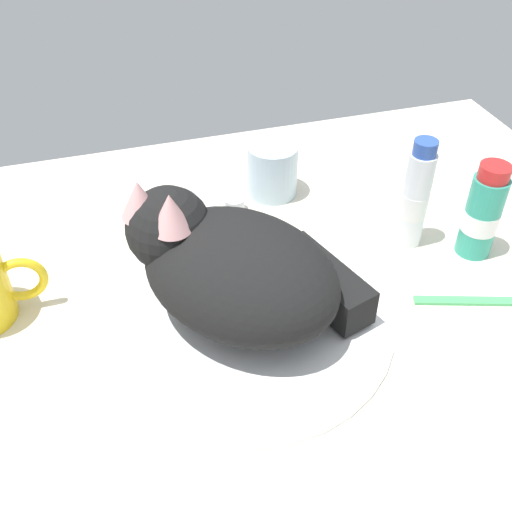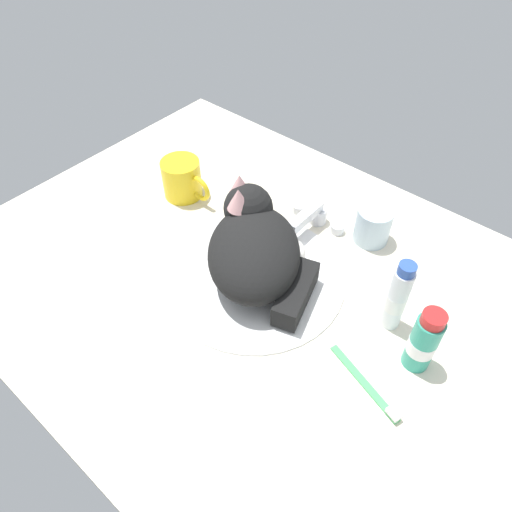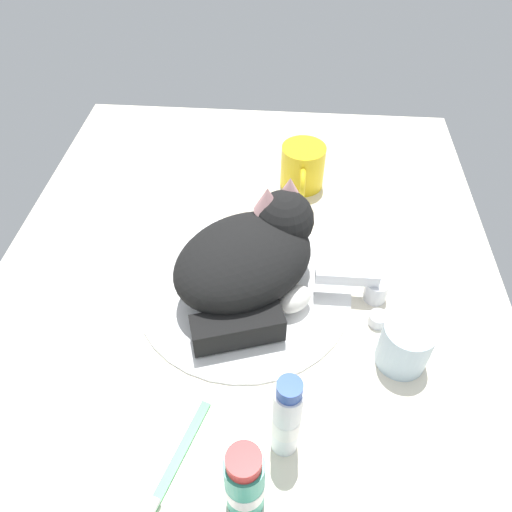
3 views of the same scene
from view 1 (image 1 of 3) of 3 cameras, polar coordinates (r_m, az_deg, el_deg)
The scene contains 8 objects.
ground_plane at distance 68.21cm, azimuth -1.40°, elevation -6.81°, with size 110.00×82.50×3.00cm, color silver.
sink_basin at distance 66.83cm, azimuth -1.43°, elevation -5.68°, with size 33.64×33.64×0.84cm, color white.
faucet at distance 79.48cm, azimuth -5.11°, elevation 4.66°, with size 12.43×11.34×5.55cm.
cat at distance 62.97cm, azimuth -2.43°, elevation -0.88°, with size 26.77×27.35×14.89cm.
rinse_cup at distance 84.49cm, azimuth 1.56°, elevation 8.14°, with size 6.95×6.95×7.44cm.
toothpaste_bottle at distance 75.91cm, azimuth 14.85°, elevation 5.39°, with size 3.37×3.37×14.49cm.
mouthwash_bottle at distance 77.33cm, azimuth 20.64°, elevation 3.79°, with size 4.36×4.36×12.43cm.
toothbrush at distance 73.50cm, azimuth 21.22°, elevation -3.84°, with size 14.74×5.89×1.60cm.
Camera 1 is at (-11.91, -45.30, 48.09)cm, focal length 42.26 mm.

